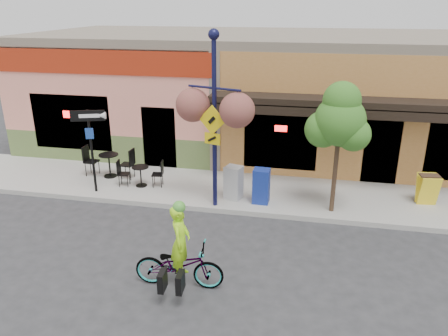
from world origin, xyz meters
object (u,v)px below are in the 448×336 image
at_px(cyclist_rider, 181,252).
at_px(building, 260,90).
at_px(newspaper_box_grey, 233,183).
at_px(street_tree, 337,149).
at_px(lamp_post, 214,123).
at_px(bicycle, 179,265).
at_px(one_way_sign, 92,152).
at_px(newspaper_box_blue, 261,186).

bearing_deg(cyclist_rider, building, -5.21).
height_order(cyclist_rider, newspaper_box_grey, cyclist_rider).
relative_size(newspaper_box_grey, street_tree, 0.27).
xyz_separation_m(cyclist_rider, newspaper_box_grey, (0.34, 4.24, -0.16)).
distance_m(lamp_post, street_tree, 3.36).
xyz_separation_m(bicycle, street_tree, (3.24, 3.98, 1.49)).
bearing_deg(building, cyclist_rider, -91.74).
bearing_deg(bicycle, street_tree, -42.66).
relative_size(bicycle, one_way_sign, 0.73).
bearing_deg(building, lamp_post, -93.53).
distance_m(cyclist_rider, newspaper_box_grey, 4.26).
distance_m(bicycle, street_tree, 5.35).
xyz_separation_m(cyclist_rider, newspaper_box_blue, (1.18, 4.12, -0.14)).
xyz_separation_m(bicycle, newspaper_box_blue, (1.23, 4.12, 0.17)).
bearing_deg(newspaper_box_grey, newspaper_box_blue, 8.18).
height_order(lamp_post, one_way_sign, lamp_post).
bearing_deg(cyclist_rider, street_tree, -42.22).
relative_size(lamp_post, newspaper_box_grey, 4.86).
relative_size(bicycle, street_tree, 0.51).
height_order(one_way_sign, street_tree, street_tree).
bearing_deg(lamp_post, bicycle, -72.88).
height_order(cyclist_rider, street_tree, street_tree).
bearing_deg(bicycle, one_way_sign, 41.24).
bearing_deg(building, newspaper_box_grey, -89.79).
distance_m(lamp_post, newspaper_box_blue, 2.36).
height_order(building, lamp_post, lamp_post).
bearing_deg(one_way_sign, building, 38.70).
distance_m(building, street_tree, 7.10).
height_order(building, cyclist_rider, building).
relative_size(newspaper_box_blue, street_tree, 0.28).
height_order(one_way_sign, newspaper_box_blue, one_way_sign).
bearing_deg(building, one_way_sign, -123.05).
relative_size(building, street_tree, 4.95).
relative_size(cyclist_rider, newspaper_box_grey, 1.61).
bearing_deg(newspaper_box_blue, street_tree, -1.65).
height_order(bicycle, newspaper_box_blue, newspaper_box_blue).
distance_m(newspaper_box_blue, street_tree, 2.42).
height_order(bicycle, lamp_post, lamp_post).
distance_m(building, one_way_sign, 7.84).
height_order(bicycle, one_way_sign, one_way_sign).
height_order(newspaper_box_grey, street_tree, street_tree).
xyz_separation_m(building, newspaper_box_grey, (0.02, -6.22, -1.60)).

